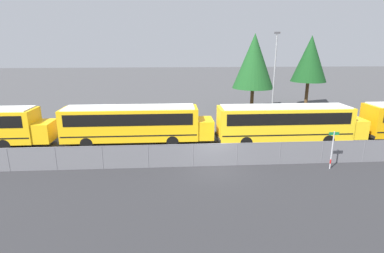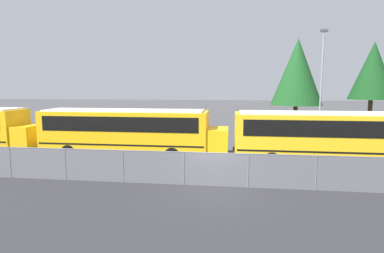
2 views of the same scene
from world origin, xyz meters
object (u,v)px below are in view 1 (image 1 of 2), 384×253
at_px(light_pole, 274,74).
at_px(tree_1, 254,61).
at_px(tree_0, 310,59).
at_px(street_sign, 332,149).
at_px(school_bus_1, 134,122).
at_px(school_bus_2, 287,121).

xyz_separation_m(light_pole, tree_1, (-1.03, 4.89, 1.11)).
xyz_separation_m(light_pole, tree_0, (7.14, 6.98, 1.28)).
relative_size(street_sign, light_pole, 0.28).
relative_size(school_bus_1, tree_1, 1.31).
bearing_deg(tree_1, school_bus_2, -92.19).
bearing_deg(light_pole, tree_1, 101.92).
xyz_separation_m(school_bus_2, tree_0, (8.68, 15.44, 4.54)).
height_order(light_pole, tree_1, tree_1).
relative_size(school_bus_1, street_sign, 4.73).
distance_m(street_sign, tree_1, 19.76).
height_order(light_pole, tree_0, light_pole).
xyz_separation_m(school_bus_1, light_pole, (14.57, 7.87, 3.25)).
distance_m(school_bus_1, street_sign, 15.38).
height_order(street_sign, tree_0, tree_0).
height_order(school_bus_2, light_pole, light_pole).
bearing_deg(tree_0, school_bus_1, -145.62).
height_order(street_sign, light_pole, light_pole).
distance_m(school_bus_2, street_sign, 5.90).
distance_m(school_bus_2, tree_0, 18.28).
relative_size(school_bus_1, school_bus_2, 1.00).
distance_m(tree_0, tree_1, 8.44).
xyz_separation_m(street_sign, light_pole, (0.58, 14.25, 3.77)).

